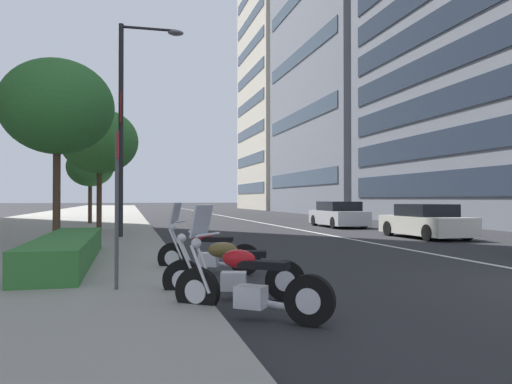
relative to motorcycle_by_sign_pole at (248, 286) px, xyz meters
The scene contains 15 objects.
sidewalk_right_plaza 30.33m from the motorcycle_by_sign_pole, 10.50° to the left, with size 160.00×10.29×0.15m, color gray.
lane_centre_stripe 35.48m from the motorcycle_by_sign_pole, 11.07° to the right, with size 110.00×0.16×0.01m, color silver.
motorcycle_by_sign_pole is the anchor object (origin of this frame).
motorcycle_second_in_row 1.30m from the motorcycle_by_sign_pole, ahead, with size 0.85×2.13×1.09m.
motorcycle_under_tarp 4.09m from the motorcycle_by_sign_pole, ahead, with size 1.03×2.03×1.48m.
car_approaching_light 15.30m from the motorcycle_by_sign_pole, 40.55° to the right, with size 4.31×1.93×1.34m.
car_lead_in_lane 22.11m from the motorcycle_by_sign_pole, 26.09° to the right, with size 4.73×1.99×1.41m.
parking_sign_by_curb 2.74m from the motorcycle_by_sign_pole, 42.53° to the left, with size 0.32×0.06×2.47m.
street_lamp_with_banners 13.99m from the motorcycle_by_sign_pole, ahead, with size 1.26×2.41×7.93m.
clipped_hedge_bed 6.15m from the motorcycle_by_sign_pole, 27.10° to the left, with size 6.77×1.10×0.58m, color #337033.
street_tree_near_plaza_corner 11.06m from the motorcycle_by_sign_pole, 20.20° to the left, with size 3.32×3.32×5.56m.
street_tree_by_lamp_post 17.09m from the motorcycle_by_sign_pole, ahead, with size 3.28×3.28×5.28m.
street_tree_mid_sidewalk 24.84m from the motorcycle_by_sign_pole, ahead, with size 2.67×2.67×4.38m.
office_tower_near_left 55.88m from the motorcycle_by_sign_pole, 28.71° to the right, with size 23.05×17.24×45.76m.
office_tower_mid_left 74.11m from the motorcycle_by_sign_pole, 18.92° to the right, with size 18.53×14.52×39.24m.
Camera 1 is at (-6.19, 8.29, 1.55)m, focal length 35.77 mm.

